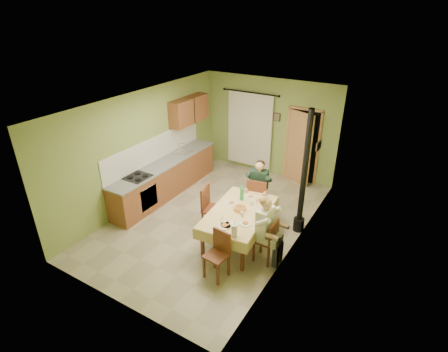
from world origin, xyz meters
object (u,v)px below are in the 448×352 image
Objects in this scene: dining_table at (239,227)px; stove_flue at (302,190)px; chair_near at (217,264)px; chair_left at (214,216)px; chair_right at (265,248)px; man_far at (259,183)px; man_right at (266,223)px; chair_far at (257,205)px.

stove_flue is at bearing 42.48° from dining_table.
chair_near is 0.92× the size of chair_left.
man_far is (-0.84, 1.39, 0.59)m from chair_right.
chair_near reaches higher than dining_table.
man_right is at bearing -116.77° from chair_near.
stove_flue is (0.23, 1.32, 0.15)m from man_right.
chair_far is 2.26m from chair_near.
stove_flue reaches higher than chair_right.
chair_left reaches higher than chair_near.
man_far is at bearing 176.30° from stove_flue.
man_far is at bearing 32.91° from man_right.
chair_near is at bearing -87.25° from dining_table.
chair_near is 0.68× the size of man_far.
dining_table is 1.93× the size of chair_far.
dining_table is 1.43× the size of man_far.
stove_flue reaches higher than man_far.
stove_flue is at bearing -7.17° from chair_right.
man_far is at bearing 90.00° from chair_far.
dining_table is 1.57m from stove_flue.
stove_flue is (0.79, 2.19, 0.74)m from chair_near.
chair_left reaches higher than dining_table.
chair_near is (0.26, -2.25, -0.00)m from chair_far.
man_right is at bearing -99.72° from stove_flue.
man_far is 1.62m from man_right.
man_far is (-0.27, 2.26, 0.59)m from chair_near.
chair_far is at bearing 177.13° from stove_flue.
man_far reaches higher than chair_near.
chair_right is (0.58, 0.87, -0.00)m from chair_near.
dining_table is 0.92m from man_right.
chair_near is 1.20m from man_right.
stove_flue is at bearing -14.60° from man_far.
chair_left is at bearing -152.01° from stove_flue.
man_far is 1.07m from stove_flue.
man_right reaches higher than chair_near.
man_right is (0.57, 0.87, 0.59)m from chair_near.
chair_far is at bearing 33.10° from man_right.
chair_right is at bearing -99.20° from stove_flue.
dining_table is at bearing 65.93° from chair_left.
man_far is (0.63, 0.96, 0.59)m from chair_left.
dining_table is at bearing -75.57° from chair_near.
dining_table is 2.13× the size of chair_right.
man_right is 0.50× the size of stove_flue.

